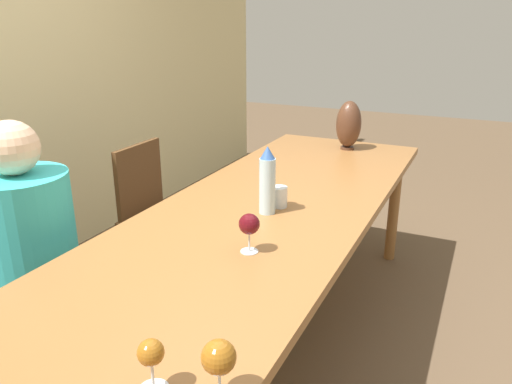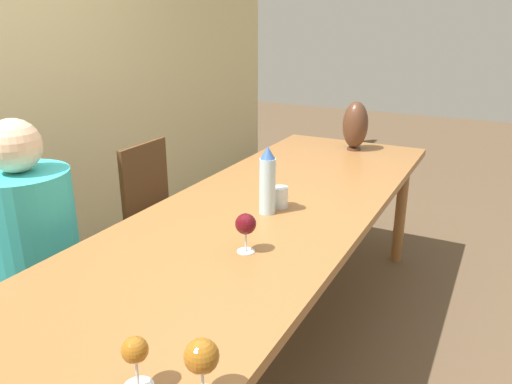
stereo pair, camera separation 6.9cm
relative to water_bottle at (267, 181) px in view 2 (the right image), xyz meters
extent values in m
plane|color=brown|center=(-0.13, 0.04, -0.91)|extent=(14.00, 14.00, 0.00)
cube|color=#936033|center=(-0.13, 0.04, -0.16)|extent=(3.16, 0.92, 0.04)
cylinder|color=#936033|center=(1.35, -0.32, -0.55)|extent=(0.07, 0.07, 0.73)
cylinder|color=#936033|center=(1.35, 0.40, -0.55)|extent=(0.07, 0.07, 0.73)
cylinder|color=silver|center=(0.00, 0.00, -0.02)|extent=(0.07, 0.07, 0.24)
cone|color=#33599E|center=(0.00, 0.00, 0.13)|extent=(0.06, 0.06, 0.05)
cylinder|color=silver|center=(0.09, -0.02, -0.10)|extent=(0.07, 0.07, 0.09)
cylinder|color=#4C2D1E|center=(1.22, -0.02, -0.14)|extent=(0.09, 0.09, 0.01)
ellipsoid|color=#4C2D1E|center=(1.22, -0.02, 0.02)|extent=(0.16, 0.16, 0.29)
cylinder|color=silver|center=(-1.10, -0.21, -0.10)|extent=(0.01, 0.01, 0.07)
sphere|color=#995B19|center=(-1.10, -0.21, -0.04)|extent=(0.06, 0.06, 0.06)
cylinder|color=silver|center=(-0.37, -0.10, -0.14)|extent=(0.07, 0.07, 0.00)
cylinder|color=silver|center=(-0.37, -0.10, -0.10)|extent=(0.01, 0.01, 0.07)
sphere|color=#510C14|center=(-0.37, -0.10, -0.04)|extent=(0.08, 0.08, 0.08)
cylinder|color=silver|center=(-1.05, -0.35, -0.11)|extent=(0.01, 0.01, 0.07)
sphere|color=#995B19|center=(-1.05, -0.35, -0.04)|extent=(0.08, 0.08, 0.08)
cube|color=brown|center=(-0.58, 0.80, -0.47)|extent=(0.44, 0.44, 0.04)
cylinder|color=brown|center=(-0.77, 0.61, -0.70)|extent=(0.04, 0.04, 0.43)
cylinder|color=brown|center=(-0.39, 0.61, -0.70)|extent=(0.04, 0.04, 0.43)
cylinder|color=brown|center=(-0.39, 0.99, -0.70)|extent=(0.04, 0.04, 0.43)
cube|color=brown|center=(0.39, 0.80, -0.47)|extent=(0.44, 0.44, 0.04)
cube|color=brown|center=(0.39, 1.00, -0.24)|extent=(0.40, 0.03, 0.41)
cylinder|color=brown|center=(0.20, 0.61, -0.70)|extent=(0.04, 0.04, 0.43)
cylinder|color=brown|center=(0.58, 0.61, -0.70)|extent=(0.04, 0.04, 0.43)
cylinder|color=brown|center=(0.20, 0.99, -0.70)|extent=(0.04, 0.04, 0.43)
cylinder|color=brown|center=(0.58, 0.99, -0.70)|extent=(0.04, 0.04, 0.43)
cube|color=#2D2D38|center=(-0.58, 0.73, -0.68)|extent=(0.29, 0.21, 0.47)
cylinder|color=#33B7BC|center=(-0.58, 0.80, -0.18)|extent=(0.38, 0.38, 0.53)
sphere|color=beige|center=(-0.58, 0.80, 0.19)|extent=(0.21, 0.21, 0.21)
camera|label=1|loc=(-1.83, -0.81, 0.66)|focal=35.00mm
camera|label=2|loc=(-1.80, -0.88, 0.66)|focal=35.00mm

